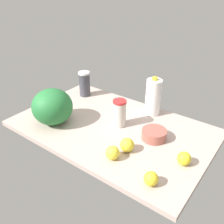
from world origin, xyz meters
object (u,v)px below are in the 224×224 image
at_px(shaker_bottle, 85,84).
at_px(milk_jug, 153,97).
at_px(lemon_far_back, 151,179).
at_px(lemon_by_jug, 113,153).
at_px(mixing_bowl, 154,134).
at_px(lemon_loose, 127,145).
at_px(lemon_near_front, 184,158).
at_px(watermelon, 52,107).
at_px(tumbler_cup, 120,113).

xyz_separation_m(shaker_bottle, milk_jug, (-0.55, -0.06, 0.03)).
bearing_deg(lemon_far_back, lemon_by_jug, -9.30).
distance_m(mixing_bowl, lemon_loose, 0.20).
bearing_deg(milk_jug, lemon_by_jug, 96.86).
xyz_separation_m(shaker_bottle, lemon_by_jug, (-0.62, 0.47, -0.06)).
distance_m(milk_jug, lemon_near_front, 0.52).
bearing_deg(mixing_bowl, shaker_bottle, -15.15).
bearing_deg(lemon_loose, watermelon, 3.88).
height_order(tumbler_cup, lemon_by_jug, tumbler_cup).
relative_size(mixing_bowl, shaker_bottle, 0.76).
bearing_deg(watermelon, lemon_loose, -176.12).
bearing_deg(lemon_by_jug, shaker_bottle, -37.46).
xyz_separation_m(watermelon, lemon_loose, (-0.53, -0.04, -0.07)).
bearing_deg(tumbler_cup, shaker_bottle, -22.72).
relative_size(tumbler_cup, milk_jug, 0.67).
relative_size(milk_jug, lemon_far_back, 3.89).
bearing_deg(lemon_by_jug, watermelon, -6.77).
bearing_deg(watermelon, shaker_bottle, -75.41).
bearing_deg(lemon_far_back, shaker_bottle, -30.76).
height_order(tumbler_cup, lemon_far_back, tumbler_cup).
distance_m(mixing_bowl, watermelon, 0.64).
xyz_separation_m(tumbler_cup, lemon_by_jug, (-0.15, 0.28, -0.05)).
height_order(watermelon, lemon_by_jug, watermelon).
height_order(mixing_bowl, lemon_far_back, lemon_far_back).
height_order(lemon_loose, lemon_by_jug, lemon_loose).
xyz_separation_m(lemon_near_front, lemon_far_back, (0.06, 0.22, -0.00)).
height_order(tumbler_cup, lemon_loose, tumbler_cup).
bearing_deg(lemon_far_back, watermelon, -7.59).
xyz_separation_m(milk_jug, lemon_far_back, (-0.31, 0.57, -0.09)).
height_order(lemon_near_front, lemon_far_back, lemon_near_front).
distance_m(mixing_bowl, shaker_bottle, 0.73).
distance_m(watermelon, lemon_near_front, 0.83).
relative_size(tumbler_cup, shaker_bottle, 0.92).
bearing_deg(milk_jug, lemon_far_back, 118.34).
relative_size(lemon_near_front, lemon_loose, 0.91).
distance_m(lemon_loose, lemon_by_jug, 0.10).
xyz_separation_m(lemon_near_front, lemon_loose, (0.28, 0.08, 0.00)).
height_order(tumbler_cup, shaker_bottle, shaker_bottle).
height_order(watermelon, lemon_loose, watermelon).
bearing_deg(mixing_bowl, watermelon, 20.42).
height_order(shaker_bottle, watermelon, watermelon).
bearing_deg(watermelon, tumbler_cup, -148.35).
xyz_separation_m(mixing_bowl, lemon_by_jug, (0.09, 0.28, 0.01)).
bearing_deg(lemon_near_front, watermelon, 8.16).
bearing_deg(lemon_loose, lemon_by_jug, 75.95).
bearing_deg(lemon_by_jug, mixing_bowl, -106.99).
relative_size(milk_jug, lemon_by_jug, 3.58).
bearing_deg(lemon_far_back, lemon_loose, -31.81).
relative_size(mixing_bowl, tumbler_cup, 0.82).
distance_m(tumbler_cup, lemon_far_back, 0.51).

